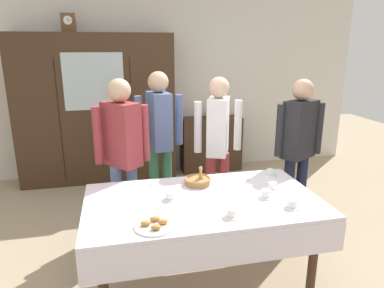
{
  "coord_description": "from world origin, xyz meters",
  "views": [
    {
      "loc": [
        -0.65,
        -2.69,
        1.93
      ],
      "look_at": [
        0.0,
        0.2,
        1.08
      ],
      "focal_mm": 32.61,
      "sensor_mm": 36.0,
      "label": 1
    }
  ],
  "objects_px": {
    "wall_cabinet": "(97,110)",
    "tea_cup_mid_right": "(232,213)",
    "book_stack": "(211,115)",
    "tea_cup_near_left": "(266,194)",
    "pastry_plate": "(155,225)",
    "tea_cup_near_right": "(292,204)",
    "dining_table": "(204,211)",
    "tea_cup_mid_left": "(271,173)",
    "spoon_front_edge": "(148,185)",
    "spoon_far_right": "(246,180)",
    "bookshelf_low": "(211,144)",
    "person_beside_shelf": "(122,146)",
    "person_near_right_end": "(299,141)",
    "bread_basket": "(198,181)",
    "mantel_clock": "(68,23)",
    "tea_cup_front_edge": "(171,196)",
    "person_behind_table_left": "(159,131)",
    "tea_cup_far_right": "(272,186)",
    "person_by_cabinet": "(218,137)"
  },
  "relations": [
    {
      "from": "mantel_clock",
      "to": "tea_cup_near_right",
      "type": "height_order",
      "value": "mantel_clock"
    },
    {
      "from": "book_stack",
      "to": "bread_basket",
      "type": "bearing_deg",
      "value": -108.48
    },
    {
      "from": "pastry_plate",
      "to": "tea_cup_near_left",
      "type": "bearing_deg",
      "value": 16.61
    },
    {
      "from": "wall_cabinet",
      "to": "tea_cup_near_right",
      "type": "bearing_deg",
      "value": -61.8
    },
    {
      "from": "tea_cup_far_right",
      "to": "person_by_cabinet",
      "type": "relative_size",
      "value": 0.08
    },
    {
      "from": "tea_cup_mid_left",
      "to": "tea_cup_near_left",
      "type": "relative_size",
      "value": 1.0
    },
    {
      "from": "tea_cup_near_left",
      "to": "spoon_front_edge",
      "type": "xyz_separation_m",
      "value": [
        -0.91,
        0.45,
        -0.02
      ]
    },
    {
      "from": "tea_cup_mid_right",
      "to": "person_by_cabinet",
      "type": "distance_m",
      "value": 1.33
    },
    {
      "from": "wall_cabinet",
      "to": "pastry_plate",
      "type": "bearing_deg",
      "value": -80.84
    },
    {
      "from": "bookshelf_low",
      "to": "tea_cup_near_left",
      "type": "distance_m",
      "value": 2.72
    },
    {
      "from": "person_by_cabinet",
      "to": "spoon_far_right",
      "type": "bearing_deg",
      "value": -82.63
    },
    {
      "from": "tea_cup_near_right",
      "to": "tea_cup_near_left",
      "type": "xyz_separation_m",
      "value": [
        -0.12,
        0.22,
        0.0
      ]
    },
    {
      "from": "person_beside_shelf",
      "to": "person_near_right_end",
      "type": "xyz_separation_m",
      "value": [
        1.79,
        -0.11,
        -0.02
      ]
    },
    {
      "from": "wall_cabinet",
      "to": "tea_cup_mid_right",
      "type": "distance_m",
      "value": 3.08
    },
    {
      "from": "bookshelf_low",
      "to": "tea_cup_far_right",
      "type": "xyz_separation_m",
      "value": [
        -0.17,
        -2.54,
        0.34
      ]
    },
    {
      "from": "bookshelf_low",
      "to": "spoon_far_right",
      "type": "xyz_separation_m",
      "value": [
        -0.31,
        -2.29,
        0.31
      ]
    },
    {
      "from": "mantel_clock",
      "to": "spoon_front_edge",
      "type": "height_order",
      "value": "mantel_clock"
    },
    {
      "from": "person_beside_shelf",
      "to": "person_near_right_end",
      "type": "bearing_deg",
      "value": -3.45
    },
    {
      "from": "book_stack",
      "to": "spoon_front_edge",
      "type": "distance_m",
      "value": 2.54
    },
    {
      "from": "tea_cup_far_right",
      "to": "tea_cup_near_right",
      "type": "xyz_separation_m",
      "value": [
        -0.0,
        -0.36,
        0.0
      ]
    },
    {
      "from": "dining_table",
      "to": "wall_cabinet",
      "type": "bearing_deg",
      "value": 109.16
    },
    {
      "from": "dining_table",
      "to": "tea_cup_near_right",
      "type": "height_order",
      "value": "tea_cup_near_right"
    },
    {
      "from": "spoon_far_right",
      "to": "mantel_clock",
      "type": "bearing_deg",
      "value": 126.57
    },
    {
      "from": "mantel_clock",
      "to": "tea_cup_mid_left",
      "type": "distance_m",
      "value": 3.26
    },
    {
      "from": "tea_cup_mid_right",
      "to": "wall_cabinet",
      "type": "bearing_deg",
      "value": 109.59
    },
    {
      "from": "bread_basket",
      "to": "book_stack",
      "type": "bearing_deg",
      "value": 71.52
    },
    {
      "from": "dining_table",
      "to": "tea_cup_mid_right",
      "type": "xyz_separation_m",
      "value": [
        0.13,
        -0.3,
        0.12
      ]
    },
    {
      "from": "spoon_front_edge",
      "to": "spoon_far_right",
      "type": "bearing_deg",
      "value": -3.86
    },
    {
      "from": "mantel_clock",
      "to": "pastry_plate",
      "type": "height_order",
      "value": "mantel_clock"
    },
    {
      "from": "tea_cup_near_right",
      "to": "dining_table",
      "type": "bearing_deg",
      "value": 157.68
    },
    {
      "from": "wall_cabinet",
      "to": "tea_cup_near_left",
      "type": "relative_size",
      "value": 16.68
    },
    {
      "from": "spoon_front_edge",
      "to": "person_beside_shelf",
      "type": "height_order",
      "value": "person_beside_shelf"
    },
    {
      "from": "spoon_far_right",
      "to": "tea_cup_mid_left",
      "type": "bearing_deg",
      "value": 11.23
    },
    {
      "from": "tea_cup_near_left",
      "to": "pastry_plate",
      "type": "relative_size",
      "value": 0.46
    },
    {
      "from": "mantel_clock",
      "to": "person_near_right_end",
      "type": "relative_size",
      "value": 0.15
    },
    {
      "from": "spoon_far_right",
      "to": "tea_cup_front_edge",
      "type": "bearing_deg",
      "value": -160.53
    },
    {
      "from": "bookshelf_low",
      "to": "spoon_front_edge",
      "type": "relative_size",
      "value": 7.82
    },
    {
      "from": "dining_table",
      "to": "person_near_right_end",
      "type": "distance_m",
      "value": 1.41
    },
    {
      "from": "dining_table",
      "to": "tea_cup_mid_left",
      "type": "bearing_deg",
      "value": 28.01
    },
    {
      "from": "bread_basket",
      "to": "pastry_plate",
      "type": "bearing_deg",
      "value": -124.71
    },
    {
      "from": "wall_cabinet",
      "to": "tea_cup_mid_right",
      "type": "bearing_deg",
      "value": -70.41
    },
    {
      "from": "mantel_clock",
      "to": "person_by_cabinet",
      "type": "xyz_separation_m",
      "value": [
        1.58,
        -1.61,
        -1.22
      ]
    },
    {
      "from": "dining_table",
      "to": "person_near_right_end",
      "type": "relative_size",
      "value": 1.17
    },
    {
      "from": "person_near_right_end",
      "to": "person_behind_table_left",
      "type": "distance_m",
      "value": 1.48
    },
    {
      "from": "mantel_clock",
      "to": "bread_basket",
      "type": "xyz_separation_m",
      "value": [
        1.21,
        -2.24,
        -1.44
      ]
    },
    {
      "from": "wall_cabinet",
      "to": "tea_cup_mid_left",
      "type": "height_order",
      "value": "wall_cabinet"
    },
    {
      "from": "bread_basket",
      "to": "person_by_cabinet",
      "type": "bearing_deg",
      "value": 59.62
    },
    {
      "from": "person_by_cabinet",
      "to": "book_stack",
      "type": "bearing_deg",
      "value": 76.64
    },
    {
      "from": "pastry_plate",
      "to": "person_by_cabinet",
      "type": "bearing_deg",
      "value": 57.36
    },
    {
      "from": "book_stack",
      "to": "tea_cup_near_left",
      "type": "height_order",
      "value": "book_stack"
    }
  ]
}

